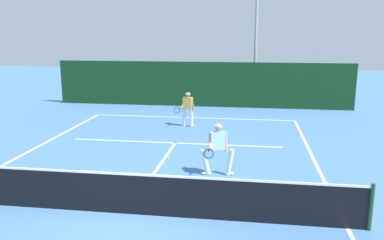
# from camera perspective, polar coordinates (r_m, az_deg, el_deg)

# --- Properties ---
(ground_plane) EXTENTS (80.00, 80.00, 0.00)m
(ground_plane) POSITION_cam_1_polar(r_m,az_deg,el_deg) (9.90, -9.48, -13.16)
(ground_plane) COLOR #4572B1
(court_line_baseline_far) EXTENTS (10.20, 0.10, 0.01)m
(court_line_baseline_far) POSITION_cam_1_polar(r_m,az_deg,el_deg) (20.31, 0.14, 0.34)
(court_line_baseline_far) COLOR white
(court_line_baseline_far) RESTS_ON ground_plane
(court_line_sideline_right) EXTENTS (0.10, 22.35, 0.01)m
(court_line_sideline_right) POSITION_cam_1_polar(r_m,az_deg,el_deg) (9.74, 21.51, -14.33)
(court_line_sideline_right) COLOR white
(court_line_sideline_right) RESTS_ON ground_plane
(court_line_service) EXTENTS (8.32, 0.10, 0.01)m
(court_line_service) POSITION_cam_1_polar(r_m,az_deg,el_deg) (15.66, -2.43, -3.32)
(court_line_service) COLOR white
(court_line_service) RESTS_ON ground_plane
(court_line_centre) EXTENTS (0.10, 6.40, 0.01)m
(court_line_centre) POSITION_cam_1_polar(r_m,az_deg,el_deg) (12.74, -5.08, -7.08)
(court_line_centre) COLOR white
(court_line_centre) RESTS_ON ground_plane
(tennis_net) EXTENTS (11.18, 0.09, 1.08)m
(tennis_net) POSITION_cam_1_polar(r_m,az_deg,el_deg) (9.68, -9.59, -10.34)
(tennis_net) COLOR #1E4723
(tennis_net) RESTS_ON ground_plane
(player_near) EXTENTS (1.05, 0.90, 1.62)m
(player_near) POSITION_cam_1_polar(r_m,az_deg,el_deg) (11.97, 3.73, -3.90)
(player_near) COLOR silver
(player_near) RESTS_ON ground_plane
(player_far) EXTENTS (0.90, 0.87, 1.61)m
(player_far) POSITION_cam_1_polar(r_m,az_deg,el_deg) (18.24, -0.63, 1.78)
(player_far) COLOR silver
(player_far) RESTS_ON ground_plane
(tennis_ball) EXTENTS (0.07, 0.07, 0.07)m
(tennis_ball) POSITION_cam_1_polar(r_m,az_deg,el_deg) (13.74, -3.49, -5.47)
(tennis_ball) COLOR #D1E033
(tennis_ball) RESTS_ON ground_plane
(back_fence_windscreen) EXTENTS (17.36, 0.12, 2.62)m
(back_fence_windscreen) POSITION_cam_1_polar(r_m,az_deg,el_deg) (23.29, 1.30, 5.16)
(back_fence_windscreen) COLOR #103719
(back_fence_windscreen) RESTS_ON ground_plane
(light_pole) EXTENTS (0.55, 0.44, 7.63)m
(light_pole) POSITION_cam_1_polar(r_m,az_deg,el_deg) (24.69, 9.23, 13.21)
(light_pole) COLOR #9EA39E
(light_pole) RESTS_ON ground_plane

